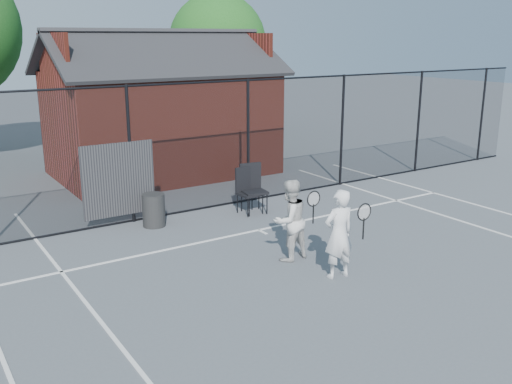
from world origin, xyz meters
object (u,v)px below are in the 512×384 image
player_front (339,234)px  waste_bin (154,210)px  chair_right (254,190)px  clubhouse (162,119)px  player_back (290,220)px  chair_left (250,192)px

player_front → waste_bin: size_ratio=2.16×
chair_right → waste_bin: chair_right is taller
clubhouse → waste_bin: 5.21m
clubhouse → player_back: bearing=-96.8°
player_back → chair_right: (1.01, 2.76, -0.20)m
player_back → player_front: bearing=-78.3°
chair_left → waste_bin: (-2.22, 0.37, -0.17)m
waste_bin → player_back: bearing=-67.0°
player_front → clubhouse: bearing=85.5°
player_front → player_back: size_ratio=1.03×
clubhouse → player_back: size_ratio=4.32×
chair_left → clubhouse: bearing=86.3°
player_back → chair_right: player_back is taller
waste_bin → chair_right: bearing=-8.9°
player_back → waste_bin: 3.42m
clubhouse → chair_left: size_ratio=6.20×
clubhouse → player_front: bearing=-94.5°
player_back → chair_left: size_ratio=1.44×
player_front → chair_left: (0.67, 3.85, -0.25)m
clubhouse → player_front: clubhouse is taller
player_back → chair_left: 2.91m
clubhouse → chair_right: (0.10, -4.90, -1.05)m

